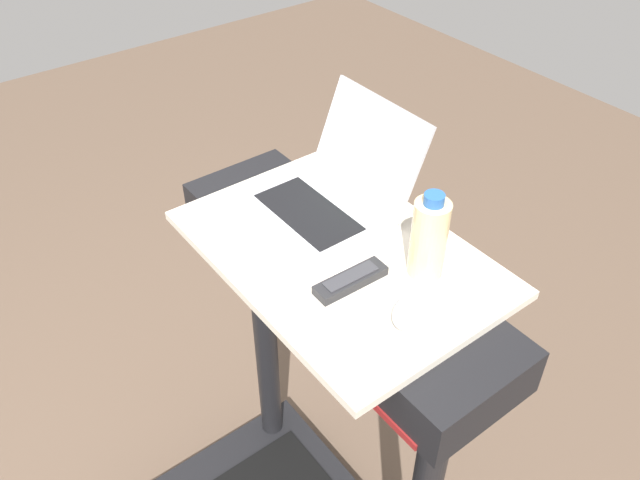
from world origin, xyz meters
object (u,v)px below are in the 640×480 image
Objects in this scene: laptop at (332,191)px; water_bottle at (429,237)px; computer_mouse at (409,311)px; tv_remote at (351,280)px.

laptop reaches higher than water_bottle.
water_bottle is at bearing 93.87° from computer_mouse.
tv_remote is at bearing -112.87° from water_bottle.
laptop is at bearing 135.38° from computer_mouse.
computer_mouse is at bearing 11.74° from tv_remote.
laptop is 0.26m from tv_remote.
water_bottle is at bearing 67.13° from tv_remote.
computer_mouse is 0.52× the size of water_bottle.
laptop is 3.17× the size of computer_mouse.
water_bottle is 0.18m from tv_remote.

